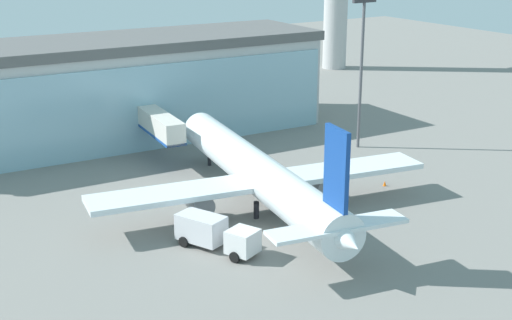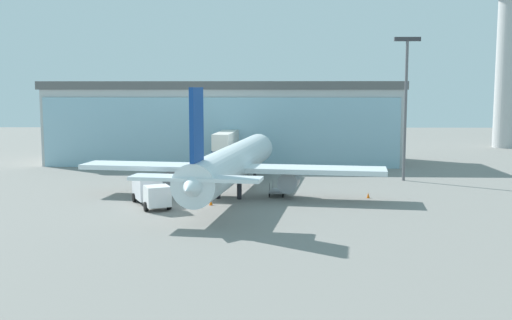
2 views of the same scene
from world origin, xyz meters
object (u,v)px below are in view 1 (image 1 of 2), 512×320
object	(u,v)px
airplane	(259,174)
safety_cone_wingtip	(385,183)
jet_bridge	(154,122)
apron_light_mast	(362,60)
catering_truck	(214,232)
baggage_cart	(302,195)
safety_cone_nose	(275,230)

from	to	relation	value
airplane	safety_cone_wingtip	bearing A→B (deg)	-86.78
jet_bridge	apron_light_mast	distance (m)	25.09
safety_cone_wingtip	jet_bridge	bearing A→B (deg)	126.69
catering_truck	safety_cone_wingtip	distance (m)	22.58
baggage_cart	safety_cone_wingtip	size ratio (longest dim) A/B	5.52
safety_cone_nose	safety_cone_wingtip	bearing A→B (deg)	14.28
apron_light_mast	safety_cone_wingtip	size ratio (longest dim) A/B	32.16
catering_truck	baggage_cart	bearing A→B (deg)	89.45
baggage_cart	safety_cone_nose	distance (m)	8.65
catering_truck	safety_cone_wingtip	size ratio (longest dim) A/B	13.75
apron_light_mast	baggage_cart	world-z (taller)	apron_light_mast
airplane	safety_cone_wingtip	xyz separation A→B (m)	(14.33, -1.40, -3.16)
jet_bridge	safety_cone_wingtip	size ratio (longest dim) A/B	26.25
apron_light_mast	catering_truck	size ratio (longest dim) A/B	2.34
catering_truck	safety_cone_nose	bearing A→B (deg)	66.82
jet_bridge	airplane	world-z (taller)	airplane
jet_bridge	airplane	distance (m)	20.09
apron_light_mast	safety_cone_wingtip	bearing A→B (deg)	-118.02
catering_truck	baggage_cart	world-z (taller)	catering_truck
airplane	safety_cone_nose	size ratio (longest dim) A/B	66.62
baggage_cart	safety_cone_nose	size ratio (longest dim) A/B	5.52
apron_light_mast	safety_cone_wingtip	distance (m)	17.28
apron_light_mast	baggage_cart	distance (m)	21.83
catering_truck	baggage_cart	size ratio (longest dim) A/B	2.49
airplane	catering_truck	xyz separation A→B (m)	(-7.82, -5.62, -1.96)
jet_bridge	safety_cone_nose	world-z (taller)	jet_bridge
jet_bridge	baggage_cart	size ratio (longest dim) A/B	4.76
catering_truck	safety_cone_nose	world-z (taller)	catering_truck
apron_light_mast	catering_truck	distance (m)	34.29
airplane	catering_truck	bearing A→B (deg)	134.53
catering_truck	baggage_cart	distance (m)	13.87
catering_truck	safety_cone_wingtip	bearing A→B (deg)	76.64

